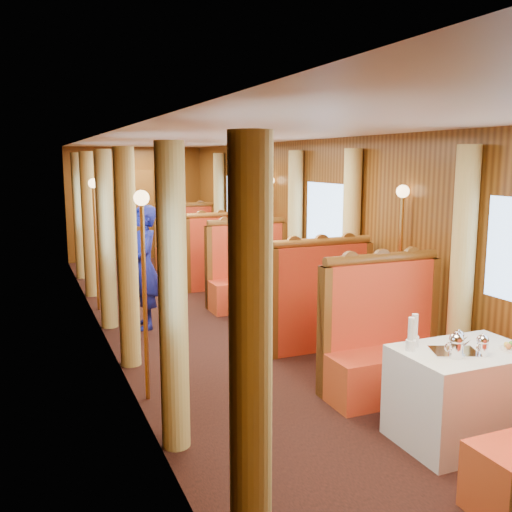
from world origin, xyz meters
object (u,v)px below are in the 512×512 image
table_mid (278,298)px  teapot_right (482,348)px  banquette_near_aft (388,350)px  banquette_far_fwd (219,264)px  rose_vase_mid (276,257)px  banquette_mid_aft (250,280)px  table_near (464,395)px  steward (144,267)px  table_far (202,257)px  teapot_left (456,348)px  passenger (257,262)px  banquette_far_aft (187,248)px  rose_vase_far (201,229)px  banquette_mid_fwd (314,313)px  tea_tray (454,352)px  teapot_back (458,343)px

table_mid → teapot_right: size_ratio=6.89×
banquette_near_aft → banquette_far_fwd: (0.00, 4.97, 0.00)m
rose_vase_mid → banquette_mid_aft: bearing=88.7°
table_near → banquette_far_fwd: (0.00, 5.99, 0.05)m
banquette_near_aft → banquette_far_fwd: size_ratio=1.00×
steward → banquette_near_aft: bearing=33.6°
table_mid → table_far: bearing=90.0°
teapot_left → passenger: 4.36m
banquette_far_fwd → rose_vase_mid: 2.51m
teapot_left → teapot_right: bearing=-4.2°
banquette_far_aft → rose_vase_far: size_ratio=3.72×
banquette_mid_fwd → rose_vase_far: size_ratio=3.72×
rose_vase_far → steward: 3.33m
steward → table_near: bearing=27.2°
rose_vase_mid → banquette_mid_fwd: bearing=-88.7°
table_far → passenger: size_ratio=1.38×
table_mid → teapot_right: bearing=-89.8°
table_mid → tea_tray: (-0.14, -3.52, 0.38)m
banquette_far_fwd → rose_vase_far: size_ratio=3.72×
tea_tray → teapot_left: teapot_left is taller
passenger → table_near: bearing=-90.0°
table_near → steward: size_ratio=0.64×
table_near → passenger: (-0.00, 4.24, 0.37)m
banquette_mid_fwd → banquette_far_fwd: 3.50m
tea_tray → passenger: (0.14, 4.26, -0.02)m
banquette_far_aft → teapot_left: 8.14m
table_near → banquette_mid_fwd: (0.00, 2.49, 0.05)m
tea_tray → rose_vase_far: rose_vase_far is taller
banquette_mid_fwd → teapot_left: bearing=-94.6°
table_mid → teapot_back: bearing=-91.1°
banquette_near_aft → teapot_back: (-0.06, -0.99, 0.39)m
banquette_far_fwd → table_mid: bearing=-90.0°
table_near → teapot_right: teapot_right is taller
banquette_mid_aft → teapot_right: 4.68m
table_near → banquette_far_fwd: 5.99m
banquette_mid_aft → banquette_mid_fwd: bearing=-90.0°
table_far → tea_tray: (-0.14, -7.02, 0.38)m
table_far → tea_tray: 7.03m
table_mid → table_far: same height
banquette_far_aft → tea_tray: bearing=-91.0°
banquette_near_aft → table_mid: banquette_near_aft is taller
rose_vase_far → passenger: passenger is taller
table_near → teapot_right: 0.46m
banquette_far_aft → steward: bearing=-113.1°
table_near → table_far: (0.00, 7.00, 0.00)m
table_far → teapot_left: size_ratio=5.81×
banquette_mid_fwd → banquette_far_aft: bearing=90.0°
teapot_back → steward: size_ratio=0.09×
banquette_near_aft → teapot_left: banquette_near_aft is taller
banquette_far_aft → banquette_near_aft: bearing=-90.0°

